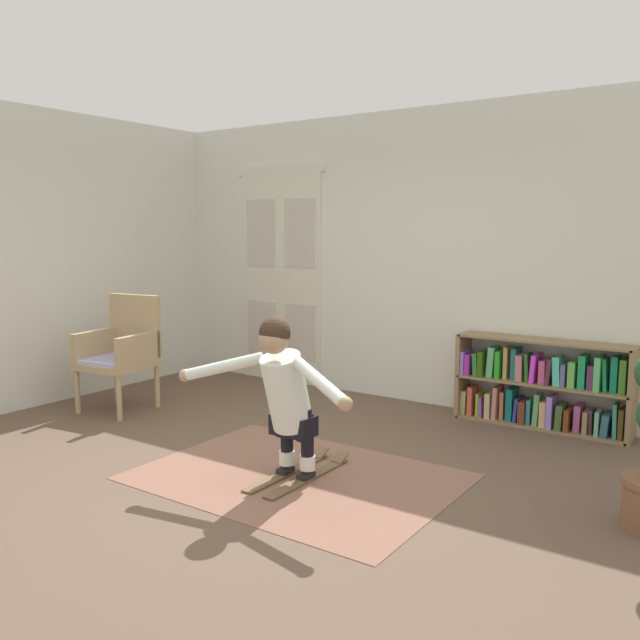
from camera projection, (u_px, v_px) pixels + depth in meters
ground_plane at (246, 477)px, 4.65m from camera, size 7.20×7.20×0.00m
back_wall at (415, 258)px, 6.58m from camera, size 6.00×0.10×2.90m
side_wall_left at (38, 259)px, 6.47m from camera, size 0.10×6.00×2.90m
double_door at (281, 274)px, 7.49m from camera, size 1.22×0.05×2.45m
rug at (297, 477)px, 4.65m from camera, size 2.16×1.57×0.01m
bookshelf at (541, 387)px, 5.80m from camera, size 1.50×0.30×0.78m
wicker_chair at (122, 350)px, 6.37m from camera, size 0.68×0.68×1.10m
skis_pair at (300, 473)px, 4.67m from camera, size 0.28×0.91×0.07m
person_skier at (284, 389)px, 4.44m from camera, size 1.42×0.56×1.09m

